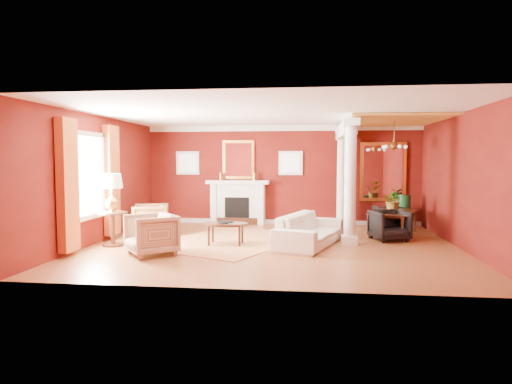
# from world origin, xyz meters

# --- Properties ---
(ground) EXTENTS (8.00, 8.00, 0.00)m
(ground) POSITION_xyz_m (0.00, 0.00, 0.00)
(ground) COLOR brown
(ground) RESTS_ON ground
(room_shell) EXTENTS (8.04, 7.04, 2.92)m
(room_shell) POSITION_xyz_m (0.00, 0.00, 2.02)
(room_shell) COLOR #5D130C
(room_shell) RESTS_ON ground
(fireplace) EXTENTS (1.85, 0.42, 1.29)m
(fireplace) POSITION_xyz_m (-1.30, 3.32, 0.65)
(fireplace) COLOR white
(fireplace) RESTS_ON ground
(overmantel_mirror) EXTENTS (0.95, 0.07, 1.15)m
(overmantel_mirror) POSITION_xyz_m (-1.30, 3.45, 1.90)
(overmantel_mirror) COLOR gold
(overmantel_mirror) RESTS_ON fireplace
(flank_window_left) EXTENTS (0.70, 0.07, 0.70)m
(flank_window_left) POSITION_xyz_m (-2.85, 3.46, 1.80)
(flank_window_left) COLOR white
(flank_window_left) RESTS_ON room_shell
(flank_window_right) EXTENTS (0.70, 0.07, 0.70)m
(flank_window_right) POSITION_xyz_m (0.25, 3.46, 1.80)
(flank_window_right) COLOR white
(flank_window_right) RESTS_ON room_shell
(left_window) EXTENTS (0.21, 2.55, 2.60)m
(left_window) POSITION_xyz_m (-3.89, -0.60, 1.42)
(left_window) COLOR white
(left_window) RESTS_ON room_shell
(column_front) EXTENTS (0.36, 0.36, 2.80)m
(column_front) POSITION_xyz_m (1.70, 0.30, 1.43)
(column_front) COLOR white
(column_front) RESTS_ON ground
(column_back) EXTENTS (0.36, 0.36, 2.80)m
(column_back) POSITION_xyz_m (1.70, 3.00, 1.43)
(column_back) COLOR white
(column_back) RESTS_ON ground
(header_beam) EXTENTS (0.30, 3.20, 0.32)m
(header_beam) POSITION_xyz_m (1.70, 1.90, 2.62)
(header_beam) COLOR white
(header_beam) RESTS_ON column_front
(amber_ceiling) EXTENTS (2.30, 3.40, 0.04)m
(amber_ceiling) POSITION_xyz_m (2.85, 1.75, 2.87)
(amber_ceiling) COLOR gold
(amber_ceiling) RESTS_ON room_shell
(dining_mirror) EXTENTS (1.30, 0.07, 1.70)m
(dining_mirror) POSITION_xyz_m (2.90, 3.45, 1.55)
(dining_mirror) COLOR gold
(dining_mirror) RESTS_ON room_shell
(chandelier) EXTENTS (0.60, 0.62, 0.75)m
(chandelier) POSITION_xyz_m (2.90, 1.80, 2.25)
(chandelier) COLOR #B87F3A
(chandelier) RESTS_ON room_shell
(crown_trim) EXTENTS (8.00, 0.08, 0.16)m
(crown_trim) POSITION_xyz_m (0.00, 3.46, 2.82)
(crown_trim) COLOR white
(crown_trim) RESTS_ON room_shell
(base_trim) EXTENTS (8.00, 0.08, 0.12)m
(base_trim) POSITION_xyz_m (0.00, 3.46, 0.06)
(base_trim) COLOR white
(base_trim) RESTS_ON ground
(rug) EXTENTS (4.02, 4.46, 0.01)m
(rug) POSITION_xyz_m (-1.04, 0.44, 0.01)
(rug) COLOR maroon
(rug) RESTS_ON ground
(sofa) EXTENTS (1.40, 2.48, 0.93)m
(sofa) POSITION_xyz_m (0.82, 0.09, 0.47)
(sofa) COLOR white
(sofa) RESTS_ON ground
(armchair_leopard) EXTENTS (0.99, 1.02, 0.87)m
(armchair_leopard) POSITION_xyz_m (-3.17, 1.04, 0.43)
(armchair_leopard) COLOR black
(armchair_leopard) RESTS_ON ground
(armchair_stripe) EXTENTS (1.19, 1.20, 0.90)m
(armchair_stripe) POSITION_xyz_m (-2.32, -1.30, 0.45)
(armchair_stripe) COLOR tan
(armchair_stripe) RESTS_ON ground
(coffee_table) EXTENTS (0.97, 0.97, 0.49)m
(coffee_table) POSITION_xyz_m (-1.04, -0.07, 0.45)
(coffee_table) COLOR black
(coffee_table) RESTS_ON ground
(coffee_book) EXTENTS (0.16, 0.05, 0.21)m
(coffee_book) POSITION_xyz_m (-1.01, -0.13, 0.60)
(coffee_book) COLOR black
(coffee_book) RESTS_ON coffee_table
(side_table) EXTENTS (0.64, 0.64, 1.59)m
(side_table) POSITION_xyz_m (-3.50, -0.45, 1.08)
(side_table) COLOR black
(side_table) RESTS_ON ground
(dining_table) EXTENTS (1.20, 1.80, 0.95)m
(dining_table) POSITION_xyz_m (2.94, 1.73, 0.47)
(dining_table) COLOR black
(dining_table) RESTS_ON ground
(dining_chair_near) EXTENTS (0.96, 0.93, 0.79)m
(dining_chair_near) POSITION_xyz_m (2.68, 0.92, 0.39)
(dining_chair_near) COLOR black
(dining_chair_near) RESTS_ON ground
(dining_chair_far) EXTENTS (0.77, 0.73, 0.71)m
(dining_chair_far) POSITION_xyz_m (2.95, 2.84, 0.35)
(dining_chair_far) COLOR black
(dining_chair_far) RESTS_ON ground
(green_urn) EXTENTS (0.39, 0.39, 0.95)m
(green_urn) POSITION_xyz_m (3.39, 2.90, 0.37)
(green_urn) COLOR #123919
(green_urn) RESTS_ON ground
(potted_plant) EXTENTS (0.68, 0.72, 0.45)m
(potted_plant) POSITION_xyz_m (2.91, 1.73, 1.17)
(potted_plant) COLOR #26591E
(potted_plant) RESTS_ON dining_table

